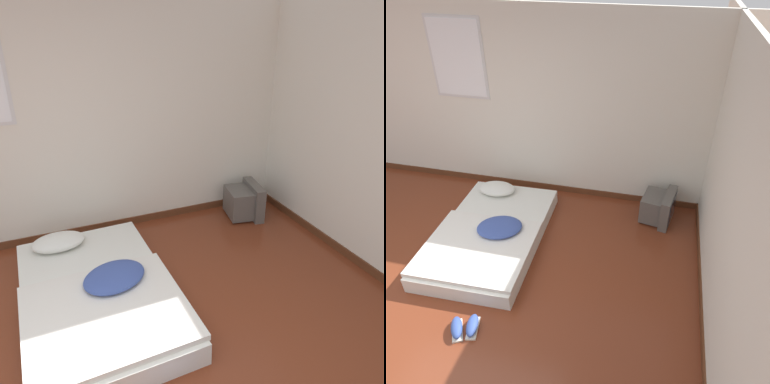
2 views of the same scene
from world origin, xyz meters
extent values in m
cube|color=silver|center=(0.00, 2.75, 1.30)|extent=(8.06, 0.06, 2.60)
cube|color=#562D19|center=(0.00, 2.71, 0.04)|extent=(8.06, 0.02, 0.09)
cube|color=silver|center=(0.26, 1.41, 0.10)|extent=(1.28, 2.02, 0.19)
ellipsoid|color=silver|center=(0.02, 2.17, 0.26)|extent=(0.53, 0.36, 0.14)
cube|color=silver|center=(0.27, 1.03, 0.22)|extent=(1.28, 1.19, 0.05)
ellipsoid|color=#384C93|center=(0.41, 1.36, 0.28)|extent=(0.66, 0.59, 0.11)
cube|color=#56514C|center=(2.21, 2.36, 0.20)|extent=(0.35, 0.47, 0.35)
cube|color=#56514C|center=(2.40, 2.33, 0.22)|extent=(0.21, 0.53, 0.43)
cube|color=#283342|center=(2.46, 2.32, 0.23)|extent=(0.08, 0.42, 0.31)
camera|label=1|loc=(-0.01, -1.31, 2.29)|focal=35.00mm
camera|label=2|loc=(2.16, -1.84, 3.22)|focal=35.00mm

